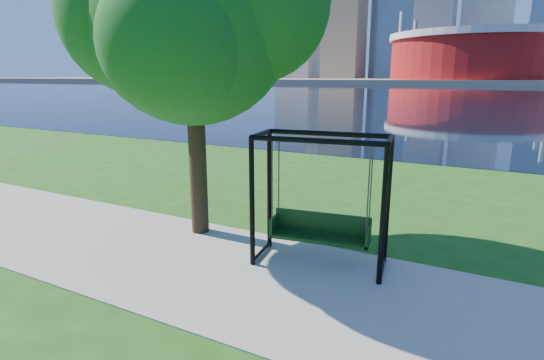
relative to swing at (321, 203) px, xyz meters
The scene contains 8 objects.
ground 1.54m from the swing, 133.35° to the right, with size 900.00×900.00×0.00m, color #1E5114.
path 1.79m from the swing, 117.77° to the right, with size 120.00×4.00×0.03m, color #9E937F.
river 101.38m from the swing, 90.34° to the left, with size 900.00×180.00×0.02m, color black.
far_bank 305.37m from the swing, 90.11° to the left, with size 900.00×228.00×2.00m, color #937F60.
stadium 234.97m from the swing, 92.59° to the left, with size 83.00×83.00×32.00m.
skyline 320.67m from the swing, 90.87° to the left, with size 392.00×66.00×96.50m.
swing is the anchor object (origin of this frame).
park_tree 4.92m from the swing, behind, with size 5.73×5.17×7.11m.
Camera 1 is at (3.45, -6.81, 3.68)m, focal length 28.00 mm.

